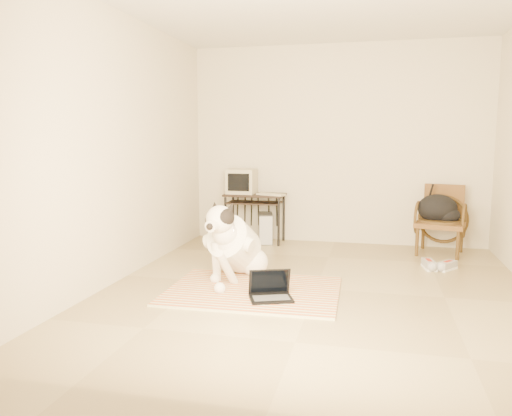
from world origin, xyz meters
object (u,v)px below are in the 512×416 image
(dog, at_px, (234,246))
(rattan_chair, at_px, (441,220))
(crt_monitor, at_px, (242,181))
(pc_tower, at_px, (265,228))
(backpack, at_px, (439,210))
(laptop, at_px, (270,291))
(computer_desk, at_px, (255,201))

(dog, xyz_separation_m, rattan_chair, (2.21, 1.71, 0.09))
(crt_monitor, height_order, rattan_chair, crt_monitor)
(pc_tower, height_order, backpack, backpack)
(laptop, height_order, crt_monitor, crt_monitor)
(backpack, bearing_deg, laptop, -126.22)
(laptop, xyz_separation_m, rattan_chair, (1.71, 2.31, 0.35))
(dog, height_order, backpack, dog)
(dog, xyz_separation_m, backpack, (2.18, 1.69, 0.22))
(dog, relative_size, crt_monitor, 3.17)
(crt_monitor, relative_size, rattan_chair, 0.44)
(computer_desk, bearing_deg, pc_tower, 9.11)
(dog, distance_m, computer_desk, 1.86)
(computer_desk, distance_m, pc_tower, 0.41)
(computer_desk, bearing_deg, laptop, -73.36)
(pc_tower, xyz_separation_m, rattan_chair, (2.29, -0.14, 0.23))
(dog, xyz_separation_m, crt_monitor, (-0.41, 1.86, 0.50))
(computer_desk, distance_m, crt_monitor, 0.33)
(dog, xyz_separation_m, pc_tower, (-0.07, 1.85, -0.14))
(computer_desk, height_order, pc_tower, computer_desk)
(rattan_chair, bearing_deg, dog, -142.34)
(dog, distance_m, rattan_chair, 2.80)
(crt_monitor, height_order, backpack, crt_monitor)
(crt_monitor, distance_m, pc_tower, 0.73)
(crt_monitor, height_order, pc_tower, crt_monitor)
(laptop, bearing_deg, crt_monitor, 110.52)
(computer_desk, relative_size, crt_monitor, 2.14)
(crt_monitor, bearing_deg, pc_tower, -0.85)
(laptop, height_order, rattan_chair, rattan_chair)
(computer_desk, bearing_deg, backpack, -3.29)
(pc_tower, bearing_deg, dog, -87.72)
(computer_desk, distance_m, backpack, 2.41)
(dog, height_order, crt_monitor, crt_monitor)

